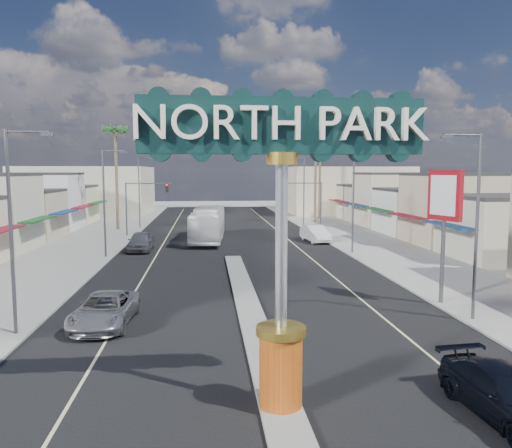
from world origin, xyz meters
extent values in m
plane|color=gray|center=(0.00, 30.00, 0.00)|extent=(160.00, 160.00, 0.00)
cube|color=black|center=(0.00, 30.00, 0.01)|extent=(20.00, 120.00, 0.01)
cube|color=gray|center=(0.00, 14.00, 0.08)|extent=(1.30, 30.00, 0.16)
cube|color=gray|center=(-14.00, 30.00, 0.06)|extent=(8.00, 120.00, 0.12)
cube|color=gray|center=(14.00, 30.00, 0.06)|extent=(8.00, 120.00, 0.12)
cube|color=beige|center=(-24.00, 43.00, 3.00)|extent=(12.00, 42.00, 6.00)
cube|color=#B7B29E|center=(24.00, 43.00, 3.00)|extent=(12.00, 42.00, 6.00)
cube|color=#B7B29E|center=(-22.00, 75.00, 4.00)|extent=(20.00, 20.00, 8.00)
cube|color=beige|center=(22.00, 75.00, 4.00)|extent=(20.00, 20.00, 8.00)
cylinder|color=#BC3B0E|center=(0.00, 2.00, 1.26)|extent=(1.30, 1.30, 2.20)
cylinder|color=gold|center=(0.00, 2.00, 2.49)|extent=(1.50, 1.50, 0.25)
cylinder|color=#B7B7BC|center=(0.00, 2.00, 5.01)|extent=(0.36, 0.36, 4.80)
cylinder|color=gold|center=(0.00, 2.00, 7.58)|extent=(0.90, 0.90, 0.35)
cube|color=black|center=(0.00, 2.00, 8.51)|extent=(8.20, 0.50, 1.60)
cylinder|color=#47474C|center=(-11.00, 44.00, 3.00)|extent=(0.18, 0.18, 6.00)
cylinder|color=#47474C|center=(-8.50, 44.00, 5.90)|extent=(5.00, 0.12, 0.12)
cube|color=black|center=(-6.50, 44.00, 5.40)|extent=(0.32, 0.32, 1.00)
sphere|color=red|center=(-6.50, 43.82, 5.72)|extent=(0.22, 0.22, 0.22)
cylinder|color=#47474C|center=(11.00, 44.00, 3.00)|extent=(0.18, 0.18, 6.00)
cylinder|color=#47474C|center=(8.50, 44.00, 5.90)|extent=(5.00, 0.12, 0.12)
cube|color=black|center=(6.50, 44.00, 5.40)|extent=(0.32, 0.32, 1.00)
sphere|color=red|center=(6.50, 43.82, 5.72)|extent=(0.22, 0.22, 0.22)
cylinder|color=#47474C|center=(-10.60, 10.00, 4.50)|extent=(0.16, 0.16, 9.00)
cylinder|color=#47474C|center=(-9.70, 10.00, 8.90)|extent=(1.80, 0.10, 0.10)
cube|color=#47474C|center=(-8.90, 10.00, 8.80)|extent=(0.50, 0.22, 0.15)
cylinder|color=#47474C|center=(-10.60, 30.00, 4.50)|extent=(0.16, 0.16, 9.00)
cylinder|color=#47474C|center=(-9.70, 30.00, 8.90)|extent=(1.80, 0.10, 0.10)
cube|color=#47474C|center=(-8.90, 30.00, 8.80)|extent=(0.50, 0.22, 0.15)
cylinder|color=#47474C|center=(-10.60, 52.00, 4.50)|extent=(0.16, 0.16, 9.00)
cylinder|color=#47474C|center=(-9.70, 52.00, 8.90)|extent=(1.80, 0.10, 0.10)
cube|color=#47474C|center=(-8.90, 52.00, 8.80)|extent=(0.50, 0.22, 0.15)
cylinder|color=#47474C|center=(10.60, 10.00, 4.50)|extent=(0.16, 0.16, 9.00)
cylinder|color=#47474C|center=(9.70, 10.00, 8.90)|extent=(1.80, 0.10, 0.10)
cube|color=#47474C|center=(8.90, 10.00, 8.80)|extent=(0.50, 0.22, 0.15)
cylinder|color=#47474C|center=(10.60, 30.00, 4.50)|extent=(0.16, 0.16, 9.00)
cylinder|color=#47474C|center=(9.70, 30.00, 8.90)|extent=(1.80, 0.10, 0.10)
cube|color=#47474C|center=(8.90, 30.00, 8.80)|extent=(0.50, 0.22, 0.15)
cylinder|color=#47474C|center=(10.60, 52.00, 4.50)|extent=(0.16, 0.16, 9.00)
cylinder|color=#47474C|center=(9.70, 52.00, 8.90)|extent=(1.80, 0.10, 0.10)
cube|color=#47474C|center=(8.90, 52.00, 8.80)|extent=(0.50, 0.22, 0.15)
cylinder|color=brown|center=(-13.00, 50.00, 6.00)|extent=(0.36, 0.36, 12.00)
cylinder|color=brown|center=(13.00, 56.00, 5.50)|extent=(0.36, 0.36, 11.00)
cylinder|color=brown|center=(15.00, 62.00, 6.50)|extent=(0.36, 0.36, 13.00)
imported|color=#9E9DA2|center=(-6.98, 11.10, 0.75)|extent=(2.80, 5.53, 1.50)
imported|color=black|center=(6.50, 0.85, 0.72)|extent=(2.47, 5.12, 1.44)
imported|color=slate|center=(-8.15, 33.56, 0.88)|extent=(2.17, 5.20, 1.76)
imported|color=silver|center=(9.00, 37.67, 0.85)|extent=(2.46, 5.33, 1.69)
imported|color=white|center=(-2.00, 39.59, 1.74)|extent=(3.87, 12.69, 3.48)
cylinder|color=#47474C|center=(10.50, 13.09, 2.36)|extent=(0.22, 0.22, 4.49)
cube|color=maroon|center=(10.50, 13.09, 5.95)|extent=(0.97, 2.22, 2.69)
cube|color=white|center=(10.35, 13.04, 5.95)|extent=(0.58, 1.71, 2.13)
camera|label=1|loc=(-2.19, -12.33, 7.22)|focal=35.00mm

